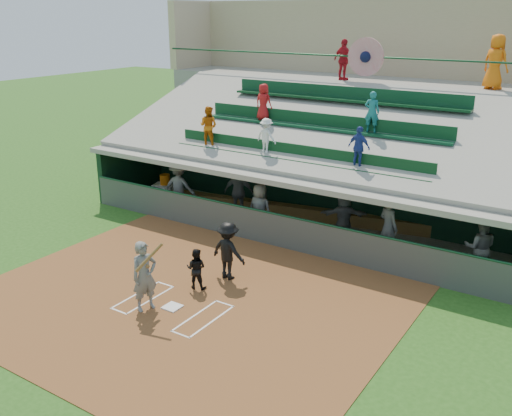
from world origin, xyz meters
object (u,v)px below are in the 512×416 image
Objects in this scene: water_cooler at (165,179)px; white_table at (164,193)px; catcher at (196,269)px; batter_at_plate at (145,276)px; home_plate at (172,307)px.

white_table is at bearing -136.15° from water_cooler.
catcher is at bearing -42.40° from water_cooler.
white_table is 0.56m from water_cooler.
catcher is 1.42× the size of white_table.
batter_at_plate is 4.86× the size of water_cooler.
home_plate is 1.13m from batter_at_plate.
catcher is 7.84m from white_table.
home_plate is at bearing 38.38° from batter_at_plate.
white_table is at bearing 132.78° from home_plate.
home_plate is at bearing 79.66° from catcher.
catcher reaches higher than home_plate.
water_cooler is (-5.95, 6.51, 0.92)m from home_plate.
batter_at_plate is 8.81m from white_table.
batter_at_plate is at bearing -141.62° from home_plate.
batter_at_plate reaches higher than white_table.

